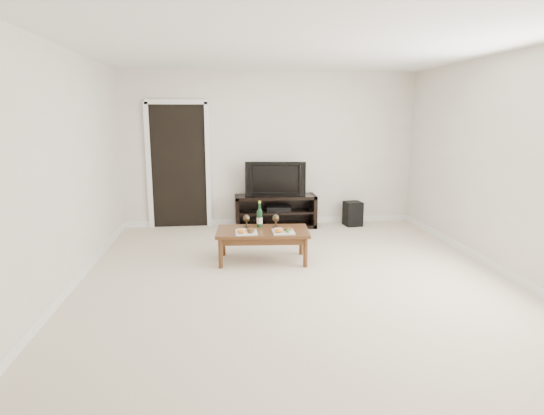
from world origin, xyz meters
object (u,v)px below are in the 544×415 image
(television, at_px, (275,178))
(subwoofer, at_px, (353,214))
(coffee_table, at_px, (263,246))
(media_console, at_px, (275,211))

(television, relative_size, subwoofer, 2.41)
(subwoofer, distance_m, coffee_table, 2.48)
(media_console, bearing_deg, subwoofer, -1.42)
(television, relative_size, coffee_table, 0.85)
(television, bearing_deg, coffee_table, -94.44)
(media_console, xyz_separation_m, subwoofer, (1.34, -0.03, -0.07))
(coffee_table, bearing_deg, subwoofer, 45.92)
(television, bearing_deg, subwoofer, 6.03)
(media_console, distance_m, subwoofer, 1.34)
(media_console, relative_size, coffee_table, 1.16)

